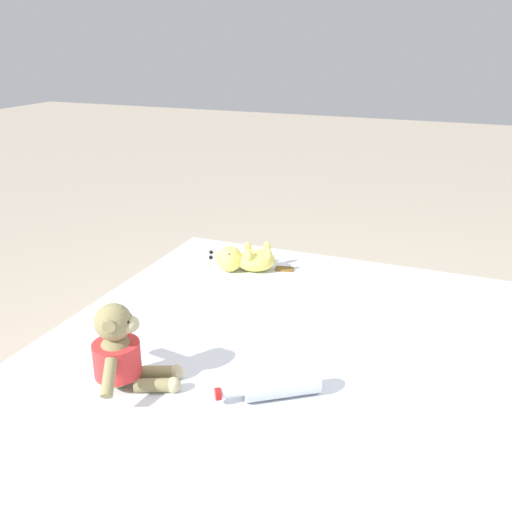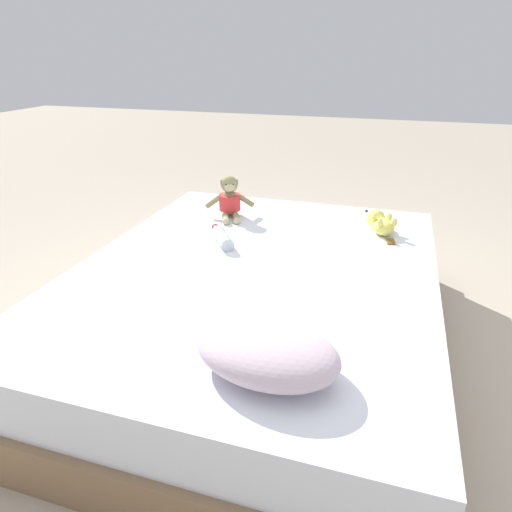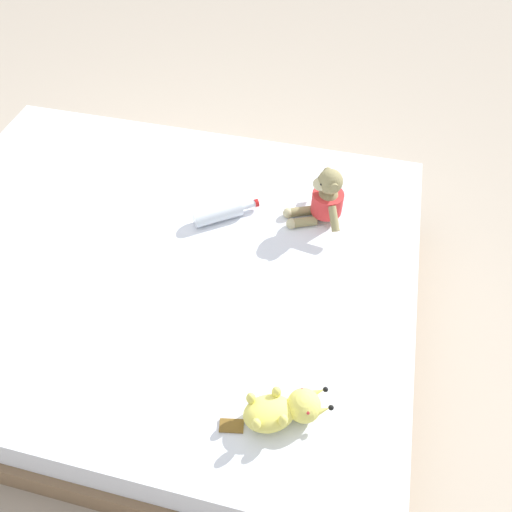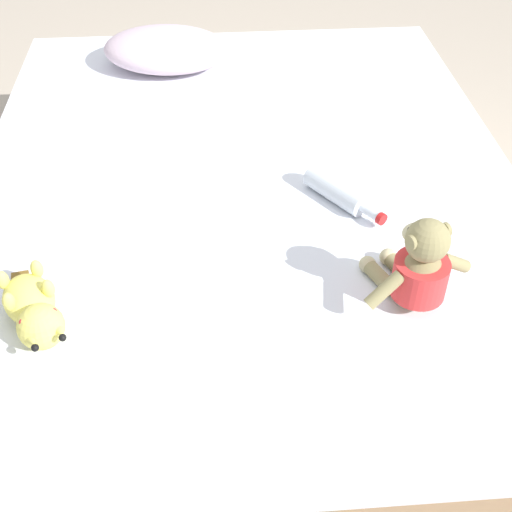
{
  "view_description": "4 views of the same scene",
  "coord_description": "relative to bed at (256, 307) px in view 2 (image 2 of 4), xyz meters",
  "views": [
    {
      "loc": [
        1.41,
        0.22,
        1.28
      ],
      "look_at": [
        -0.52,
        -0.56,
        0.48
      ],
      "focal_mm": 40.58,
      "sensor_mm": 36.0,
      "label": 1
    },
    {
      "loc": [
        -0.53,
        1.72,
        1.3
      ],
      "look_at": [
        0.0,
        0.0,
        0.47
      ],
      "focal_mm": 31.6,
      "sensor_mm": 36.0,
      "label": 2
    },
    {
      "loc": [
        -1.08,
        -0.66,
        1.83
      ],
      "look_at": [
        0.03,
        -0.39,
        0.47
      ],
      "focal_mm": 34.97,
      "sensor_mm": 36.0,
      "label": 3
    },
    {
      "loc": [
        -0.1,
        -1.67,
        1.5
      ],
      "look_at": [
        -0.01,
        -0.48,
        0.48
      ],
      "focal_mm": 47.57,
      "sensor_mm": 36.0,
      "label": 4
    }
  ],
  "objects": [
    {
      "name": "bed",
      "position": [
        0.0,
        0.0,
        0.0
      ],
      "size": [
        1.59,
        2.0,
        0.42
      ],
      "color": "#846647",
      "rests_on": "ground_plane"
    },
    {
      "name": "ground_plane",
      "position": [
        0.0,
        0.0,
        -0.2
      ],
      "size": [
        16.0,
        16.0,
        0.0
      ],
      "primitive_type": "plane",
      "color": "#B7A893"
    },
    {
      "name": "pillow",
      "position": [
        -0.24,
        0.67,
        0.28
      ],
      "size": [
        0.49,
        0.38,
        0.14
      ],
      "color": "silver",
      "rests_on": "bed"
    },
    {
      "name": "plush_yellow_creature",
      "position": [
        -0.5,
        -0.6,
        0.26
      ],
      "size": [
        0.19,
        0.32,
        0.1
      ],
      "color": "#EAE066",
      "rests_on": "bed"
    },
    {
      "name": "glass_bottle",
      "position": [
        0.24,
        -0.2,
        0.24
      ],
      "size": [
        0.19,
        0.25,
        0.06
      ],
      "color": "silver",
      "rests_on": "bed"
    },
    {
      "name": "plush_monkey",
      "position": [
        0.34,
        -0.59,
        0.31
      ],
      "size": [
        0.27,
        0.25,
        0.24
      ],
      "color": "#8E8456",
      "rests_on": "bed"
    }
  ]
}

